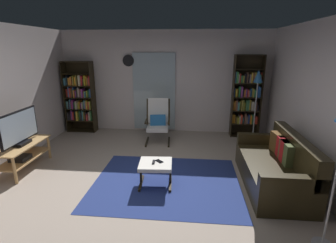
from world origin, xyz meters
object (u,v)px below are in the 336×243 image
(television, at_px, (19,129))
(bookshelf_near_tv, at_px, (80,98))
(floor_lamp_by_shelf, at_px, (258,83))
(wall_clock, at_px, (128,61))
(leather_sofa, at_px, (276,167))
(tv_stand, at_px, (23,153))
(ottoman, at_px, (156,167))
(lounge_armchair, at_px, (158,120))
(cell_phone, at_px, (159,161))
(tv_remote, at_px, (154,162))
(bookshelf_near_sofa, at_px, (246,98))

(television, height_order, bookshelf_near_tv, bookshelf_near_tv)
(floor_lamp_by_shelf, distance_m, wall_clock, 3.19)
(leather_sofa, distance_m, wall_clock, 4.30)
(tv_stand, distance_m, ottoman, 2.50)
(lounge_armchair, relative_size, wall_clock, 3.53)
(lounge_armchair, height_order, cell_phone, lounge_armchair)
(lounge_armchair, bearing_deg, cell_phone, -81.75)
(tv_stand, xyz_separation_m, tv_remote, (2.45, -0.30, 0.08))
(lounge_armchair, height_order, ottoman, lounge_armchair)
(cell_phone, height_order, floor_lamp_by_shelf, floor_lamp_by_shelf)
(lounge_armchair, relative_size, tv_remote, 7.10)
(television, distance_m, cell_phone, 2.58)
(cell_phone, xyz_separation_m, floor_lamp_by_shelf, (1.95, 2.09, 1.00))
(leather_sofa, bearing_deg, wall_clock, 138.80)
(lounge_armchair, bearing_deg, leather_sofa, -40.40)
(bookshelf_near_tv, height_order, bookshelf_near_sofa, bookshelf_near_sofa)
(tv_stand, distance_m, tv_remote, 2.47)
(bookshelf_near_tv, bearing_deg, tv_remote, -48.27)
(bookshelf_near_sofa, height_order, lounge_armchair, bookshelf_near_sofa)
(leather_sofa, bearing_deg, lounge_armchair, 139.60)
(television, xyz_separation_m, lounge_armchair, (2.25, 1.71, -0.25))
(ottoman, relative_size, cell_phone, 3.94)
(tv_stand, relative_size, tv_remote, 7.85)
(bookshelf_near_tv, distance_m, lounge_armchair, 2.25)
(lounge_armchair, relative_size, cell_phone, 7.30)
(leather_sofa, bearing_deg, bookshelf_near_sofa, 91.39)
(lounge_armchair, bearing_deg, tv_stand, -142.55)
(television, distance_m, bookshelf_near_tv, 2.31)
(tv_stand, xyz_separation_m, ottoman, (2.48, -0.31, 0.00))
(television, height_order, floor_lamp_by_shelf, floor_lamp_by_shelf)
(bookshelf_near_tv, relative_size, leather_sofa, 1.03)
(lounge_armchair, xyz_separation_m, cell_phone, (0.29, -1.98, -0.14))
(bookshelf_near_tv, xyz_separation_m, tv_remote, (2.34, -2.63, -0.50))
(cell_phone, bearing_deg, floor_lamp_by_shelf, 1.70)
(leather_sofa, bearing_deg, bookshelf_near_tv, 150.38)
(bookshelf_near_sofa, relative_size, ottoman, 3.65)
(television, relative_size, floor_lamp_by_shelf, 0.58)
(television, distance_m, wall_clock, 3.06)
(floor_lamp_by_shelf, bearing_deg, tv_stand, -157.72)
(wall_clock, bearing_deg, cell_phone, -67.66)
(bookshelf_near_sofa, bearing_deg, leather_sofa, -88.61)
(ottoman, bearing_deg, cell_phone, 43.19)
(floor_lamp_by_shelf, bearing_deg, cell_phone, -132.97)
(leather_sofa, distance_m, ottoman, 1.94)
(leather_sofa, relative_size, cell_phone, 12.82)
(cell_phone, distance_m, wall_clock, 3.33)
(cell_phone, distance_m, floor_lamp_by_shelf, 3.03)
(cell_phone, bearing_deg, tv_remote, 163.28)
(television, bearing_deg, floor_lamp_by_shelf, 22.11)
(tv_stand, bearing_deg, bookshelf_near_tv, 87.34)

